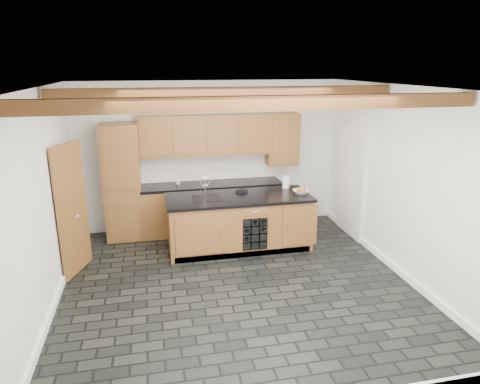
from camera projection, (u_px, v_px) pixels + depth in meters
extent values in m
plane|color=black|center=(237.00, 284.00, 6.25)|extent=(5.00, 5.00, 0.00)
plane|color=white|center=(210.00, 156.00, 8.19)|extent=(5.00, 0.00, 5.00)
plane|color=white|center=(41.00, 204.00, 5.34)|extent=(0.00, 5.00, 5.00)
plane|color=white|center=(401.00, 182.00, 6.35)|extent=(0.00, 5.00, 5.00)
plane|color=white|center=(237.00, 87.00, 5.44)|extent=(5.00, 5.00, 0.00)
cube|color=#503214|center=(261.00, 103.00, 4.35)|extent=(4.90, 0.15, 0.15)
cube|color=#503214|center=(228.00, 92.00, 6.03)|extent=(4.90, 0.15, 0.15)
cube|color=white|center=(56.00, 300.00, 5.73)|extent=(0.04, 5.00, 0.10)
cube|color=white|center=(391.00, 265.00, 6.73)|extent=(0.04, 5.00, 0.10)
cube|color=white|center=(65.00, 202.00, 6.67)|extent=(0.06, 0.94, 2.04)
cube|color=brown|center=(72.00, 209.00, 6.38)|extent=(0.31, 0.77, 2.00)
cube|color=white|center=(352.00, 181.00, 7.86)|extent=(0.06, 0.98, 2.04)
cube|color=black|center=(353.00, 182.00, 7.87)|extent=(0.02, 0.86, 1.96)
cube|color=brown|center=(122.00, 182.00, 7.67)|extent=(0.65, 0.60, 2.10)
cube|color=brown|center=(212.00, 208.00, 8.17)|extent=(2.60, 0.60, 0.88)
cube|color=black|center=(212.00, 185.00, 8.04)|extent=(2.64, 0.62, 0.05)
cube|color=white|center=(209.00, 166.00, 8.23)|extent=(2.60, 0.02, 0.52)
cube|color=brown|center=(205.00, 135.00, 7.87)|extent=(2.40, 0.35, 0.75)
cube|color=brown|center=(282.00, 139.00, 8.21)|extent=(0.60, 0.35, 1.00)
cube|color=brown|center=(239.00, 223.00, 7.40)|extent=(2.40, 0.90, 0.88)
cube|color=black|center=(239.00, 198.00, 7.26)|extent=(2.46, 0.96, 0.05)
cube|color=brown|center=(201.00, 234.00, 6.81)|extent=(0.80, 0.02, 0.70)
cube|color=brown|center=(300.00, 226.00, 7.14)|extent=(0.60, 0.02, 0.70)
cube|color=black|center=(253.00, 231.00, 7.15)|extent=(0.42, 0.30, 0.56)
cylinder|color=black|center=(254.00, 220.00, 7.06)|extent=(0.07, 0.26, 0.07)
cylinder|color=black|center=(245.00, 237.00, 7.11)|extent=(0.07, 0.26, 0.07)
cylinder|color=black|center=(262.00, 219.00, 7.09)|extent=(0.07, 0.26, 0.07)
cylinder|color=black|center=(262.00, 227.00, 7.13)|extent=(0.07, 0.26, 0.07)
cylinder|color=black|center=(245.00, 229.00, 7.07)|extent=(0.07, 0.26, 0.07)
cube|color=black|center=(207.00, 199.00, 7.15)|extent=(0.45, 0.40, 0.02)
cylinder|color=silver|center=(205.00, 190.00, 7.29)|extent=(0.02, 0.02, 0.20)
torus|color=silver|center=(205.00, 182.00, 7.25)|extent=(0.18, 0.02, 0.18)
cylinder|color=silver|center=(200.00, 193.00, 7.29)|extent=(0.02, 0.02, 0.08)
cylinder|color=silver|center=(210.00, 193.00, 7.32)|extent=(0.02, 0.02, 0.08)
cube|color=black|center=(242.00, 191.00, 7.47)|extent=(0.20, 0.14, 0.04)
cylinder|color=black|center=(242.00, 190.00, 7.46)|extent=(0.12, 0.12, 0.02)
imported|color=silver|center=(301.00, 192.00, 7.39)|extent=(0.29, 0.29, 0.06)
sphere|color=#AF1718|center=(304.00, 190.00, 7.39)|extent=(0.07, 0.07, 0.07)
sphere|color=orange|center=(301.00, 189.00, 7.42)|extent=(0.07, 0.07, 0.07)
sphere|color=#5A9729|center=(298.00, 190.00, 7.40)|extent=(0.07, 0.07, 0.07)
sphere|color=#BE4A1C|center=(299.00, 191.00, 7.34)|extent=(0.07, 0.07, 0.07)
sphere|color=#C96516|center=(303.00, 191.00, 7.33)|extent=(0.07, 0.07, 0.07)
cylinder|color=white|center=(286.00, 182.00, 7.71)|extent=(0.12, 0.12, 0.23)
imported|color=white|center=(178.00, 182.00, 7.96)|extent=(0.10, 0.10, 0.09)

